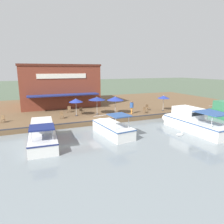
{
  "coord_description": "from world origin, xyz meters",
  "views": [
    {
      "loc": [
        21.78,
        -7.59,
        6.58
      ],
      "look_at": [
        -1.0,
        1.94,
        1.3
      ],
      "focal_mm": 32.0,
      "sensor_mm": 36.0,
      "label": 1
    }
  ],
  "objects_px": {
    "patio_umbrella_mid_patio_right": "(76,100)",
    "cafe_chair_beside_entrance": "(2,119)",
    "cafe_chair_facing_river": "(81,110)",
    "cafe_chair_under_first_umbrella": "(69,109)",
    "tree_behind_restaurant": "(68,77)",
    "patio_umbrella_mid_patio_left": "(97,98)",
    "person_mid_patio": "(132,106)",
    "cafe_chair_far_corner_seat": "(147,107)",
    "waterfront_restaurant": "(58,85)",
    "cafe_chair_mid_patio": "(62,115)",
    "swan": "(180,134)",
    "motorboat_distant_upstream": "(110,127)",
    "motorboat_nearest_quay": "(43,134)",
    "patio_umbrella_by_entrance": "(115,98)",
    "mooring_post": "(175,109)",
    "motorboat_mid_row": "(190,121)",
    "patio_umbrella_far_corner": "(164,97)",
    "cafe_chair_back_row_seat": "(145,110)"
  },
  "relations": [
    {
      "from": "cafe_chair_mid_patio",
      "to": "person_mid_patio",
      "type": "relative_size",
      "value": 0.48
    },
    {
      "from": "person_mid_patio",
      "to": "motorboat_nearest_quay",
      "type": "distance_m",
      "value": 13.22
    },
    {
      "from": "patio_umbrella_mid_patio_left",
      "to": "cafe_chair_under_first_umbrella",
      "type": "xyz_separation_m",
      "value": [
        -2.77,
        -3.25,
        -1.69
      ]
    },
    {
      "from": "motorboat_distant_upstream",
      "to": "swan",
      "type": "relative_size",
      "value": 9.34
    },
    {
      "from": "cafe_chair_mid_patio",
      "to": "cafe_chair_facing_river",
      "type": "relative_size",
      "value": 1.0
    },
    {
      "from": "cafe_chair_beside_entrance",
      "to": "tree_behind_restaurant",
      "type": "relative_size",
      "value": 0.13
    },
    {
      "from": "cafe_chair_under_first_umbrella",
      "to": "tree_behind_restaurant",
      "type": "relative_size",
      "value": 0.13
    },
    {
      "from": "cafe_chair_mid_patio",
      "to": "motorboat_mid_row",
      "type": "height_order",
      "value": "motorboat_mid_row"
    },
    {
      "from": "person_mid_patio",
      "to": "tree_behind_restaurant",
      "type": "height_order",
      "value": "tree_behind_restaurant"
    },
    {
      "from": "cafe_chair_beside_entrance",
      "to": "cafe_chair_facing_river",
      "type": "height_order",
      "value": "same"
    },
    {
      "from": "cafe_chair_facing_river",
      "to": "tree_behind_restaurant",
      "type": "relative_size",
      "value": 0.13
    },
    {
      "from": "patio_umbrella_by_entrance",
      "to": "motorboat_distant_upstream",
      "type": "distance_m",
      "value": 7.23
    },
    {
      "from": "patio_umbrella_far_corner",
      "to": "patio_umbrella_mid_patio_left",
      "type": "relative_size",
      "value": 0.94
    },
    {
      "from": "cafe_chair_facing_river",
      "to": "person_mid_patio",
      "type": "distance_m",
      "value": 6.93
    },
    {
      "from": "waterfront_restaurant",
      "to": "motorboat_nearest_quay",
      "type": "bearing_deg",
      "value": -13.02
    },
    {
      "from": "patio_umbrella_by_entrance",
      "to": "motorboat_distant_upstream",
      "type": "relative_size",
      "value": 0.38
    },
    {
      "from": "cafe_chair_far_corner_seat",
      "to": "cafe_chair_beside_entrance",
      "type": "height_order",
      "value": "same"
    },
    {
      "from": "swan",
      "to": "motorboat_distant_upstream",
      "type": "bearing_deg",
      "value": -119.57
    },
    {
      "from": "patio_umbrella_far_corner",
      "to": "cafe_chair_mid_patio",
      "type": "distance_m",
      "value": 14.7
    },
    {
      "from": "mooring_post",
      "to": "tree_behind_restaurant",
      "type": "height_order",
      "value": "tree_behind_restaurant"
    },
    {
      "from": "patio_umbrella_by_entrance",
      "to": "swan",
      "type": "relative_size",
      "value": 3.53
    },
    {
      "from": "motorboat_mid_row",
      "to": "mooring_post",
      "type": "distance_m",
      "value": 6.29
    },
    {
      "from": "swan",
      "to": "tree_behind_restaurant",
      "type": "bearing_deg",
      "value": -166.3
    },
    {
      "from": "mooring_post",
      "to": "swan",
      "type": "bearing_deg",
      "value": -36.5
    },
    {
      "from": "cafe_chair_facing_river",
      "to": "patio_umbrella_by_entrance",
      "type": "bearing_deg",
      "value": 65.88
    },
    {
      "from": "patio_umbrella_mid_patio_left",
      "to": "person_mid_patio",
      "type": "height_order",
      "value": "patio_umbrella_mid_patio_left"
    },
    {
      "from": "motorboat_distant_upstream",
      "to": "tree_behind_restaurant",
      "type": "height_order",
      "value": "tree_behind_restaurant"
    },
    {
      "from": "waterfront_restaurant",
      "to": "tree_behind_restaurant",
      "type": "distance_m",
      "value": 5.88
    },
    {
      "from": "patio_umbrella_by_entrance",
      "to": "patio_umbrella_far_corner",
      "type": "xyz_separation_m",
      "value": [
        0.71,
        7.4,
        -0.12
      ]
    },
    {
      "from": "tree_behind_restaurant",
      "to": "motorboat_mid_row",
      "type": "bearing_deg",
      "value": 20.33
    },
    {
      "from": "patio_umbrella_by_entrance",
      "to": "cafe_chair_beside_entrance",
      "type": "height_order",
      "value": "patio_umbrella_by_entrance"
    },
    {
      "from": "cafe_chair_back_row_seat",
      "to": "motorboat_mid_row",
      "type": "height_order",
      "value": "motorboat_mid_row"
    },
    {
      "from": "patio_umbrella_mid_patio_right",
      "to": "patio_umbrella_mid_patio_left",
      "type": "distance_m",
      "value": 2.81
    },
    {
      "from": "cafe_chair_under_first_umbrella",
      "to": "cafe_chair_far_corner_seat",
      "type": "bearing_deg",
      "value": 74.88
    },
    {
      "from": "patio_umbrella_by_entrance",
      "to": "cafe_chair_back_row_seat",
      "type": "bearing_deg",
      "value": 74.6
    },
    {
      "from": "patio_umbrella_mid_patio_left",
      "to": "cafe_chair_back_row_seat",
      "type": "bearing_deg",
      "value": 73.85
    },
    {
      "from": "patio_umbrella_by_entrance",
      "to": "cafe_chair_under_first_umbrella",
      "type": "relative_size",
      "value": 2.86
    },
    {
      "from": "patio_umbrella_far_corner",
      "to": "motorboat_mid_row",
      "type": "height_order",
      "value": "patio_umbrella_far_corner"
    },
    {
      "from": "motorboat_distant_upstream",
      "to": "mooring_post",
      "type": "bearing_deg",
      "value": 108.09
    },
    {
      "from": "cafe_chair_under_first_umbrella",
      "to": "person_mid_patio",
      "type": "xyz_separation_m",
      "value": [
        4.24,
        7.76,
        0.64
      ]
    },
    {
      "from": "cafe_chair_mid_patio",
      "to": "person_mid_patio",
      "type": "height_order",
      "value": "person_mid_patio"
    },
    {
      "from": "patio_umbrella_mid_patio_left",
      "to": "swan",
      "type": "relative_size",
      "value": 3.5
    },
    {
      "from": "tree_behind_restaurant",
      "to": "patio_umbrella_mid_patio_left",
      "type": "bearing_deg",
      "value": 3.79
    },
    {
      "from": "person_mid_patio",
      "to": "patio_umbrella_by_entrance",
      "type": "bearing_deg",
      "value": -108.7
    },
    {
      "from": "patio_umbrella_mid_patio_right",
      "to": "cafe_chair_beside_entrance",
      "type": "xyz_separation_m",
      "value": [
        0.13,
        -8.61,
        -1.56
      ]
    },
    {
      "from": "cafe_chair_beside_entrance",
      "to": "cafe_chair_facing_river",
      "type": "distance_m",
      "value": 9.6
    },
    {
      "from": "waterfront_restaurant",
      "to": "mooring_post",
      "type": "distance_m",
      "value": 19.54
    },
    {
      "from": "patio_umbrella_by_entrance",
      "to": "motorboat_mid_row",
      "type": "xyz_separation_m",
      "value": [
        8.06,
        5.52,
        -1.81
      ]
    },
    {
      "from": "cafe_chair_under_first_umbrella",
      "to": "tree_behind_restaurant",
      "type": "distance_m",
      "value": 13.29
    },
    {
      "from": "motorboat_distant_upstream",
      "to": "mooring_post",
      "type": "distance_m",
      "value": 12.06
    }
  ]
}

